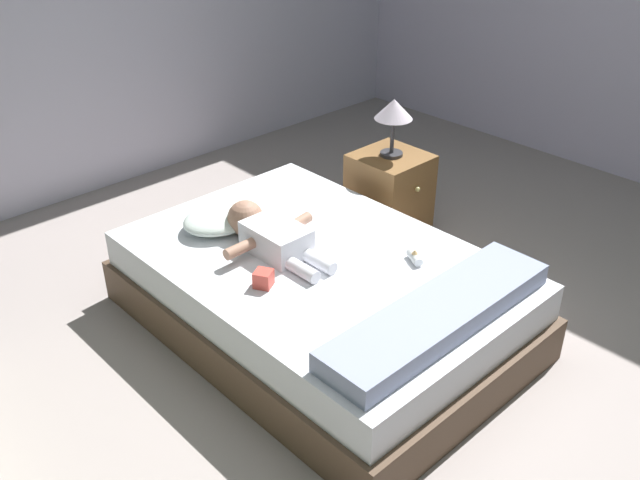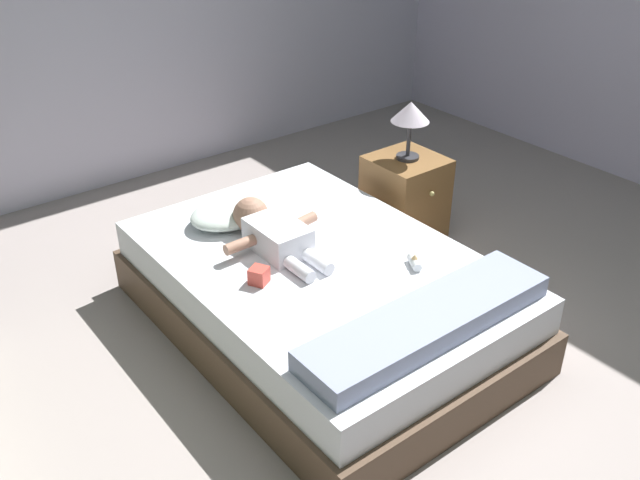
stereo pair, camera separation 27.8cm
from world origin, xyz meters
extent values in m
plane|color=#A99C98|center=(0.00, 0.00, 0.00)|extent=(8.00, 8.00, 0.00)
cube|color=brown|center=(0.07, 0.68, 0.11)|extent=(1.34, 1.97, 0.23)
cube|color=white|center=(0.07, 0.68, 0.32)|extent=(1.29, 1.89, 0.19)
ellipsoid|color=white|center=(-0.06, 1.26, 0.47)|extent=(0.49, 0.34, 0.11)
cube|color=white|center=(-0.05, 0.87, 0.49)|extent=(0.22, 0.33, 0.15)
sphere|color=tan|center=(-0.05, 1.11, 0.51)|extent=(0.19, 0.19, 0.19)
cylinder|color=tan|center=(-0.23, 0.92, 0.49)|extent=(0.17, 0.06, 0.06)
cylinder|color=tan|center=(0.14, 0.92, 0.49)|extent=(0.18, 0.08, 0.06)
cylinder|color=white|center=(-0.10, 0.62, 0.45)|extent=(0.06, 0.19, 0.06)
cylinder|color=white|center=(0.01, 0.62, 0.45)|extent=(0.06, 0.19, 0.06)
cube|color=#2894EC|center=(0.19, 0.98, 0.42)|extent=(0.02, 0.13, 0.01)
cube|color=white|center=(0.20, 1.04, 0.43)|extent=(0.01, 0.02, 0.01)
cube|color=brown|center=(1.05, 1.10, 0.27)|extent=(0.41, 0.41, 0.53)
sphere|color=tan|center=(1.05, 0.88, 0.38)|extent=(0.03, 0.03, 0.03)
cylinder|color=#333338|center=(1.05, 1.10, 0.54)|extent=(0.14, 0.14, 0.02)
cylinder|color=#333338|center=(1.05, 1.10, 0.66)|extent=(0.02, 0.02, 0.21)
cone|color=silver|center=(1.05, 1.10, 0.82)|extent=(0.22, 0.22, 0.12)
cube|color=#959EBF|center=(0.07, -0.05, 0.46)|extent=(1.21, 0.30, 0.10)
cube|color=#DD4C3F|center=(-0.28, 0.68, 0.45)|extent=(0.11, 0.11, 0.08)
cylinder|color=white|center=(0.38, 0.34, 0.44)|extent=(0.09, 0.12, 0.04)
cone|color=#EDBE7A|center=(0.38, 0.34, 0.47)|extent=(0.03, 0.03, 0.02)
camera|label=1|loc=(-1.91, -1.42, 2.20)|focal=39.13mm
camera|label=2|loc=(-1.70, -1.60, 2.20)|focal=39.13mm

